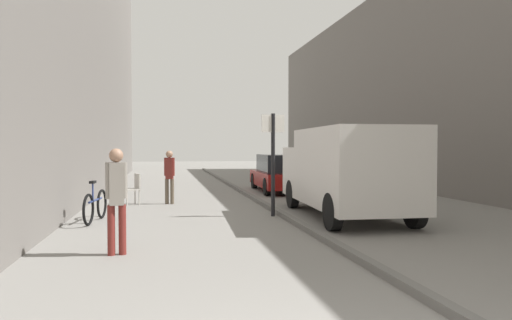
{
  "coord_description": "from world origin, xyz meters",
  "views": [
    {
      "loc": [
        -1.35,
        -2.68,
        1.77
      ],
      "look_at": [
        1.15,
        9.77,
        1.4
      ],
      "focal_mm": 32.3,
      "sensor_mm": 36.0,
      "label": 1
    }
  ],
  "objects": [
    {
      "name": "ground_plane",
      "position": [
        0.0,
        12.0,
        0.0
      ],
      "size": [
        80.0,
        80.0,
        0.0
      ],
      "primitive_type": "plane",
      "color": "gray"
    },
    {
      "name": "building_facade_across",
      "position": [
        9.55,
        12.0,
        4.38
      ],
      "size": [
        2.7,
        40.0,
        8.77
      ],
      "primitive_type": "cube",
      "color": "slate",
      "rests_on": "ground_plane"
    },
    {
      "name": "kerb_strip",
      "position": [
        1.58,
        12.0,
        0.06
      ],
      "size": [
        0.16,
        40.0,
        0.12
      ],
      "primitive_type": "cube",
      "color": "#615F5B",
      "rests_on": "ground_plane"
    },
    {
      "name": "pedestrian_main_foreground",
      "position": [
        -2.11,
        5.08,
        1.0
      ],
      "size": [
        0.34,
        0.23,
        1.74
      ],
      "rotation": [
        0.0,
        0.0,
        3.28
      ],
      "color": "maroon",
      "rests_on": "ground_plane"
    },
    {
      "name": "pedestrian_mid_block",
      "position": [
        -1.18,
        11.68,
        0.95
      ],
      "size": [
        0.32,
        0.22,
        1.64
      ],
      "rotation": [
        0.0,
        0.0,
        -0.23
      ],
      "color": "brown",
      "rests_on": "ground_plane"
    },
    {
      "name": "delivery_van",
      "position": [
        3.12,
        8.16,
        1.2
      ],
      "size": [
        2.28,
        5.33,
        2.21
      ],
      "rotation": [
        0.0,
        0.0,
        -0.05
      ],
      "color": "silver",
      "rests_on": "ground_plane"
    },
    {
      "name": "parked_car",
      "position": [
        3.16,
        14.85,
        0.71
      ],
      "size": [
        1.96,
        4.26,
        1.45
      ],
      "rotation": [
        0.0,
        0.0,
        -0.03
      ],
      "color": "maroon",
      "rests_on": "ground_plane"
    },
    {
      "name": "street_sign_post",
      "position": [
        1.36,
        8.63,
        1.55
      ],
      "size": [
        0.6,
        0.1,
        2.6
      ],
      "rotation": [
        0.0,
        0.0,
        3.24
      ],
      "color": "black",
      "rests_on": "ground_plane"
    },
    {
      "name": "bicycle_leaning",
      "position": [
        -2.93,
        8.59,
        0.38
      ],
      "size": [
        0.32,
        1.76,
        0.98
      ],
      "rotation": [
        0.0,
        0.0,
        -0.15
      ],
      "color": "black",
      "rests_on": "ground_plane"
    },
    {
      "name": "cafe_chair_near_window",
      "position": [
        -2.24,
        11.72,
        0.55
      ],
      "size": [
        0.58,
        0.58,
        0.94
      ],
      "rotation": [
        0.0,
        0.0,
        1.96
      ],
      "color": "#B7B2A8",
      "rests_on": "ground_plane"
    }
  ]
}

